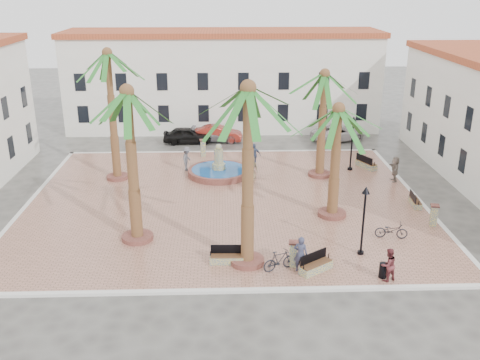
{
  "coord_description": "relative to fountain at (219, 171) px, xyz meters",
  "views": [
    {
      "loc": [
        -0.12,
        -32.94,
        13.88
      ],
      "look_at": [
        1.0,
        0.0,
        1.6
      ],
      "focal_mm": 40.0,
      "sensor_mm": 36.0,
      "label": 1
    }
  ],
  "objects": [
    {
      "name": "car_silver",
      "position": [
        -0.29,
        9.61,
        0.19
      ],
      "size": [
        4.76,
        2.36,
        1.33
      ],
      "primitive_type": "imported",
      "rotation": [
        0.0,
        0.0,
        1.46
      ],
      "color": "#A1A2AA",
      "rests_on": "ground"
    },
    {
      "name": "lamppost_e",
      "position": [
        10.17,
        0.81,
        2.55
      ],
      "size": [
        0.46,
        0.46,
        4.25
      ],
      "color": "black",
      "rests_on": "plaza"
    },
    {
      "name": "bench_s",
      "position": [
        0.46,
        -13.52,
        -0.06
      ],
      "size": [
        1.8,
        0.59,
        0.94
      ],
      "rotation": [
        0.0,
        0.0,
        -0.02
      ],
      "color": "gray",
      "rests_on": "plaza"
    },
    {
      "name": "plaza",
      "position": [
        0.42,
        -5.11,
        -0.4
      ],
      "size": [
        26.0,
        22.0,
        0.15
      ],
      "primitive_type": "cube",
      "color": "#AC735E",
      "rests_on": "ground"
    },
    {
      "name": "litter_bin",
      "position": [
        8.13,
        -15.23,
        0.06
      ],
      "size": [
        0.4,
        0.4,
        0.77
      ],
      "primitive_type": "cylinder",
      "color": "black",
      "rests_on": "plaza"
    },
    {
      "name": "fountain",
      "position": [
        0.0,
        0.0,
        0.0
      ],
      "size": [
        4.68,
        4.68,
        2.42
      ],
      "color": "brown",
      "rests_on": "plaza"
    },
    {
      "name": "lamppost_s",
      "position": [
        7.64,
        -12.78,
        2.3
      ],
      "size": [
        0.42,
        0.42,
        3.87
      ],
      "color": "black",
      "rests_on": "plaza"
    },
    {
      "name": "palm_e",
      "position": [
        7.08,
        -7.74,
        5.57
      ],
      "size": [
        5.7,
        5.7,
        7.18
      ],
      "color": "brown",
      "rests_on": "plaza"
    },
    {
      "name": "cyclist_a",
      "position": [
        4.14,
        -14.48,
        0.63
      ],
      "size": [
        0.81,
        0.67,
        1.92
      ],
      "primitive_type": "imported",
      "rotation": [
        0.0,
        0.0,
        2.8
      ],
      "color": "#34364E",
      "rests_on": "plaza"
    },
    {
      "name": "pedestrian_fountain_a",
      "position": [
        2.39,
        -1.2,
        0.61
      ],
      "size": [
        0.94,
        0.63,
        1.87
      ],
      "primitive_type": "imported",
      "rotation": [
        0.0,
        0.0,
        -0.04
      ],
      "color": "#7D6D4E",
      "rests_on": "plaza"
    },
    {
      "name": "palm_s",
      "position": [
        1.51,
        -13.58,
        7.82
      ],
      "size": [
        5.74,
        5.74,
        9.53
      ],
      "color": "brown",
      "rests_on": "plaza"
    },
    {
      "name": "bicycle_a",
      "position": [
        9.82,
        -10.97,
        0.15
      ],
      "size": [
        1.9,
        0.93,
        0.96
      ],
      "primitive_type": "imported",
      "rotation": [
        0.0,
        0.0,
        1.4
      ],
      "color": "black",
      "rests_on": "plaza"
    },
    {
      "name": "ground",
      "position": [
        0.42,
        -5.11,
        -0.48
      ],
      "size": [
        120.0,
        120.0,
        0.0
      ],
      "primitive_type": "plane",
      "color": "#56544F",
      "rests_on": "ground"
    },
    {
      "name": "bollard_se",
      "position": [
        3.84,
        -13.94,
        0.39
      ],
      "size": [
        0.56,
        0.56,
        1.38
      ],
      "rotation": [
        0.0,
        0.0,
        -0.15
      ],
      "color": "gray",
      "rests_on": "plaza"
    },
    {
      "name": "palm_ne",
      "position": [
        7.56,
        -0.45,
        6.41
      ],
      "size": [
        5.46,
        5.46,
        8.01
      ],
      "color": "brown",
      "rests_on": "plaza"
    },
    {
      "name": "bench_e",
      "position": [
        12.81,
        -6.34,
        -0.09
      ],
      "size": [
        0.63,
        1.66,
        0.86
      ],
      "rotation": [
        0.0,
        0.0,
        1.49
      ],
      "color": "gray",
      "rests_on": "plaza"
    },
    {
      "name": "bollard_n",
      "position": [
        -1.33,
        4.6,
        0.42
      ],
      "size": [
        0.58,
        0.58,
        1.44
      ],
      "rotation": [
        0.0,
        0.0,
        0.13
      ],
      "color": "gray",
      "rests_on": "plaza"
    },
    {
      "name": "pedestrian_fountain_b",
      "position": [
        2.73,
        1.78,
        0.61
      ],
      "size": [
        1.17,
        0.65,
        1.88
      ],
      "primitive_type": "imported",
      "rotation": [
        0.0,
        0.0,
        0.18
      ],
      "color": "#394766",
      "rests_on": "plaza"
    },
    {
      "name": "bicycle_b",
      "position": [
        3.1,
        -14.33,
        0.22
      ],
      "size": [
        1.88,
        1.18,
        1.09
      ],
      "primitive_type": "imported",
      "rotation": [
        0.0,
        0.0,
        1.97
      ],
      "color": "black",
      "rests_on": "plaza"
    },
    {
      "name": "kerb_w",
      "position": [
        -12.58,
        -5.11,
        -0.4
      ],
      "size": [
        0.3,
        22.3,
        0.16
      ],
      "primitive_type": "cube",
      "color": "silver",
      "rests_on": "ground"
    },
    {
      "name": "cyclist_b",
      "position": [
        8.26,
        -15.51,
        0.53
      ],
      "size": [
        1.02,
        0.92,
        1.71
      ],
      "primitive_type": "imported",
      "rotation": [
        0.0,
        0.0,
        3.54
      ],
      "color": "maroon",
      "rests_on": "plaza"
    },
    {
      "name": "bench_se",
      "position": [
        4.92,
        -14.53,
        -0.05
      ],
      "size": [
        1.85,
        1.54,
        0.98
      ],
      "rotation": [
        0.0,
        0.0,
        0.61
      ],
      "color": "gray",
      "rests_on": "plaza"
    },
    {
      "name": "kerb_n",
      "position": [
        0.42,
        5.89,
        -0.4
      ],
      "size": [
        26.3,
        0.3,
        0.16
      ],
      "primitive_type": "cube",
      "color": "silver",
      "rests_on": "ground"
    },
    {
      "name": "pedestrian_east",
      "position": [
        12.82,
        -1.78,
        0.61
      ],
      "size": [
        0.72,
        1.78,
        1.87
      ],
      "primitive_type": "imported",
      "rotation": [
        0.0,
        0.0,
        -1.67
      ],
      "color": "gray",
      "rests_on": "plaza"
    },
    {
      "name": "bench_ne",
      "position": [
        11.52,
        1.22,
        -0.04
      ],
      "size": [
        1.38,
        2.0,
        1.02
      ],
      "rotation": [
        0.0,
        0.0,
        2.03
      ],
      "color": "gray",
      "rests_on": "plaza"
    },
    {
      "name": "car_white",
      "position": [
        11.04,
        9.46,
        0.23
      ],
      "size": [
        5.62,
        4.13,
        1.42
      ],
      "primitive_type": "imported",
      "rotation": [
        0.0,
        0.0,
        1.96
      ],
      "color": "beige",
      "rests_on": "ground"
    },
    {
      "name": "car_red",
      "position": [
        -0.13,
        9.53,
        0.26
      ],
      "size": [
        4.63,
        2.16,
        1.47
      ],
      "primitive_type": "imported",
      "rotation": [
        0.0,
        0.0,
        1.43
      ],
      "color": "maroon",
      "rests_on": "ground"
    },
    {
      "name": "car_black",
      "position": [
        -2.89,
        9.02,
        0.26
      ],
      "size": [
        4.37,
        1.77,
        1.49
      ],
      "primitive_type": "imported",
      "rotation": [
        0.0,
        0.0,
        1.57
      ],
      "color": "black",
      "rests_on": "ground"
    },
    {
      "name": "building_north",
      "position": [
        0.42,
        14.89,
        4.29
      ],
      "size": [
        30.4,
        7.4,
        9.5
      ],
      "color": "white",
      "rests_on": "ground"
    },
    {
      "name": "kerb_s",
      "position": [
        0.42,
        -16.11,
        -0.4
      ],
      "size": [
        26.3,
        0.3,
        0.16
      ],
      "primitive_type": "cube",
      "color": "silver",
      "rests_on": "ground"
    },
    {
      "name": "palm_sw",
      "position": [
        -4.58,
        -10.64,
        7.16
      ],
      "size": [
        5.76,
        5.76,
        8.84
      ],
      "color": "brown",
      "rests_on": "plaza"
    },
    {
      "name": "pedestrian_north",
      "position": [
        -2.46,
        1.05,
        0.62
      ],
      "size": [
        0.99,
        1.36,
        1.89
      ],
      "primitive_type": "imported",
      "rotation": [
        0.0,
        0.0,
        1.31
      ],
      "color": "#525257",
      "rests_on": "plaza"
    },
    {
      "name": "palm_nw",
      "position": [
        -7.52,
        -0.54,
        7.9
      ],
      "size": [
        5.24,
        5.24,
        9.53
      ],
      "color": "brown",
      "rests_on": "plaza"
    },
    {
      "name": "bollard_e",
      "position": [
        12.82,
        -9.42,
        0.37
      ],
      "size": [
        0.58,
        0.58,
        1.34
      ],
      "rotation": [
        0.0,
        0.0,
        -0.23
      ],
      "color": "gray",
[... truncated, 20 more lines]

